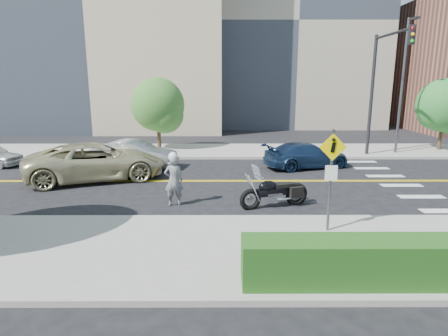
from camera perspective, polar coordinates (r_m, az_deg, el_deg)
name	(u,v)px	position (r m, az deg, el deg)	size (l,w,h in m)	color
ground_plane	(199,181)	(17.33, -3.80, -1.98)	(120.00, 120.00, 0.00)	black
sidewalk_near	(182,250)	(10.25, -6.43, -12.33)	(60.00, 5.00, 0.15)	#9E9B91
sidewalk_far	(206,151)	(24.63, -2.74, 2.64)	(60.00, 5.00, 0.15)	#9E9B91
building_mid	(286,30)	(43.64, 9.49, 19.99)	(18.00, 14.00, 20.00)	#A39984
lamp_post	(402,88)	(25.66, 25.46, 11.00)	(0.16, 0.16, 8.00)	#4C4C51
traffic_light	(379,79)	(23.55, 22.59, 12.48)	(0.28, 4.50, 7.00)	black
pedestrian_sign	(331,171)	(11.14, 16.02, -0.43)	(0.78, 0.08, 3.00)	#4C4C51
motorcyclist	(174,179)	(13.79, -7.67, -1.68)	(0.75, 0.56, 2.00)	#98989C
motorcycle	(275,185)	(13.68, 7.77, -2.65)	(2.62, 0.80, 1.59)	black
suv	(97,161)	(18.38, -18.83, 0.97)	(2.87, 6.23, 1.73)	#C4BC8F
parked_car_silver	(135,154)	(20.41, -13.45, 2.06)	(1.56, 4.47, 1.47)	#B0B4B8
parked_car_blue	(306,155)	(20.37, 12.44, 1.91)	(1.88, 4.62, 1.34)	navy
tree_far_a	(158,105)	(25.28, -10.06, 9.47)	(3.51, 3.51, 4.79)	#382619
tree_far_b	(444,105)	(28.19, 30.54, 8.21)	(3.42, 3.42, 4.73)	#382619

